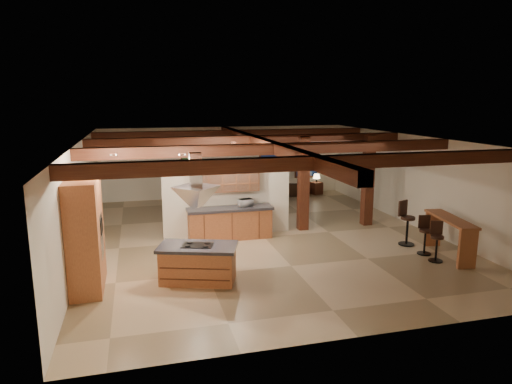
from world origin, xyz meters
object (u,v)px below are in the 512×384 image
(kitchen_island, at_px, (198,263))
(dining_table, at_px, (222,203))
(sofa, at_px, (286,189))
(bar_counter, at_px, (450,230))

(kitchen_island, xyz_separation_m, dining_table, (1.69, 6.21, -0.10))
(sofa, height_order, bar_counter, bar_counter)
(dining_table, xyz_separation_m, sofa, (3.16, 2.13, -0.05))
(bar_counter, bearing_deg, sofa, 101.24)
(bar_counter, bearing_deg, dining_table, 127.83)
(dining_table, bearing_deg, sofa, 38.13)
(sofa, distance_m, bar_counter, 8.51)
(sofa, xyz_separation_m, bar_counter, (1.66, -8.33, 0.42))
(dining_table, distance_m, bar_counter, 7.86)
(kitchen_island, relative_size, dining_table, 1.04)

